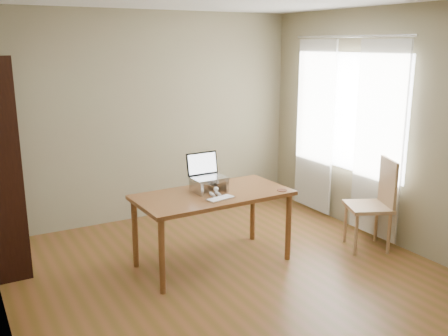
{
  "coord_description": "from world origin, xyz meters",
  "views": [
    {
      "loc": [
        -2.25,
        -3.65,
        2.2
      ],
      "look_at": [
        0.1,
        0.53,
        1.0
      ],
      "focal_mm": 40.0,
      "sensor_mm": 36.0,
      "label": 1
    }
  ],
  "objects_px": {
    "cat": "(207,184)",
    "desk": "(213,201)",
    "chair": "(374,200)",
    "keyboard": "(220,199)",
    "laptop": "(206,171)",
    "bookshelf": "(0,165)"
  },
  "relations": [
    {
      "from": "cat",
      "to": "laptop",
      "type": "bearing_deg",
      "value": 95.52
    },
    {
      "from": "laptop",
      "to": "keyboard",
      "type": "xyz_separation_m",
      "value": [
        -0.03,
        -0.36,
        -0.18
      ]
    },
    {
      "from": "desk",
      "to": "keyboard",
      "type": "distance_m",
      "value": 0.24
    },
    {
      "from": "keyboard",
      "to": "cat",
      "type": "xyz_separation_m",
      "value": [
        0.03,
        0.33,
        0.06
      ]
    },
    {
      "from": "bookshelf",
      "to": "desk",
      "type": "relative_size",
      "value": 1.34
    },
    {
      "from": "bookshelf",
      "to": "cat",
      "type": "height_order",
      "value": "bookshelf"
    },
    {
      "from": "desk",
      "to": "laptop",
      "type": "bearing_deg",
      "value": 88.3
    },
    {
      "from": "bookshelf",
      "to": "laptop",
      "type": "relative_size",
      "value": 5.95
    },
    {
      "from": "desk",
      "to": "laptop",
      "type": "relative_size",
      "value": 4.43
    },
    {
      "from": "bookshelf",
      "to": "laptop",
      "type": "xyz_separation_m",
      "value": [
        1.82,
        -0.86,
        -0.11
      ]
    },
    {
      "from": "chair",
      "to": "desk",
      "type": "bearing_deg",
      "value": -171.0
    },
    {
      "from": "cat",
      "to": "bookshelf",
      "type": "bearing_deg",
      "value": 161.29
    },
    {
      "from": "laptop",
      "to": "cat",
      "type": "distance_m",
      "value": 0.13
    },
    {
      "from": "laptop",
      "to": "chair",
      "type": "distance_m",
      "value": 1.89
    },
    {
      "from": "keyboard",
      "to": "chair",
      "type": "height_order",
      "value": "chair"
    },
    {
      "from": "desk",
      "to": "chair",
      "type": "xyz_separation_m",
      "value": [
        1.73,
        -0.49,
        -0.12
      ]
    },
    {
      "from": "bookshelf",
      "to": "laptop",
      "type": "bearing_deg",
      "value": -25.2
    },
    {
      "from": "desk",
      "to": "keyboard",
      "type": "xyz_separation_m",
      "value": [
        -0.03,
        -0.22,
        0.1
      ]
    },
    {
      "from": "cat",
      "to": "desk",
      "type": "bearing_deg",
      "value": -82.24
    },
    {
      "from": "desk",
      "to": "keyboard",
      "type": "height_order",
      "value": "keyboard"
    },
    {
      "from": "bookshelf",
      "to": "desk",
      "type": "distance_m",
      "value": 2.11
    },
    {
      "from": "keyboard",
      "to": "chair",
      "type": "bearing_deg",
      "value": -20.04
    }
  ]
}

